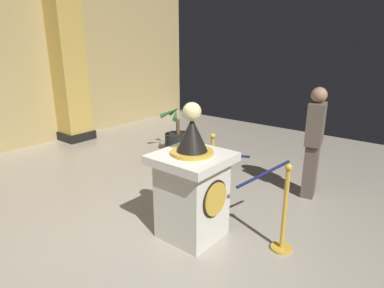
# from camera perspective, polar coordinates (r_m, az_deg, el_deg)

# --- Properties ---
(ground_plane) EXTENTS (12.04, 12.04, 0.00)m
(ground_plane) POSITION_cam_1_polar(r_m,az_deg,el_deg) (4.00, -4.75, -17.18)
(ground_plane) COLOR #9E9384
(pedestal_clock) EXTENTS (0.81, 0.81, 1.65)m
(pedestal_clock) POSITION_cam_1_polar(r_m,az_deg,el_deg) (3.85, 0.05, -7.53)
(pedestal_clock) COLOR silver
(pedestal_clock) RESTS_ON ground_plane
(stanchion_near) EXTENTS (0.24, 0.24, 1.05)m
(stanchion_near) POSITION_cam_1_polar(r_m,az_deg,el_deg) (3.85, 15.83, -12.86)
(stanchion_near) COLOR gold
(stanchion_near) RESTS_ON ground_plane
(stanchion_far) EXTENTS (0.24, 0.24, 1.01)m
(stanchion_far) POSITION_cam_1_polar(r_m,az_deg,el_deg) (4.93, 3.55, -5.47)
(stanchion_far) COLOR gold
(stanchion_far) RESTS_ON ground_plane
(velvet_rope) EXTENTS (1.02, 1.04, 0.22)m
(velvet_rope) POSITION_cam_1_polar(r_m,az_deg,el_deg) (4.19, 9.13, -3.48)
(velvet_rope) COLOR #141947
(column_right) EXTENTS (0.72, 0.72, 3.97)m
(column_right) POSITION_cam_1_polar(r_m,az_deg,el_deg) (8.19, -21.07, 14.21)
(column_right) COLOR black
(column_right) RESTS_ON ground_plane
(potted_palm_right) EXTENTS (0.75, 0.73, 1.01)m
(potted_palm_right) POSITION_cam_1_polar(r_m,az_deg,el_deg) (7.02, -2.46, 1.01)
(potted_palm_right) COLOR black
(potted_palm_right) RESTS_ON ground_plane
(bystander_guest) EXTENTS (0.40, 0.28, 1.67)m
(bystander_guest) POSITION_cam_1_polar(r_m,az_deg,el_deg) (5.10, 20.64, 0.58)
(bystander_guest) COLOR brown
(bystander_guest) RESTS_ON ground_plane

